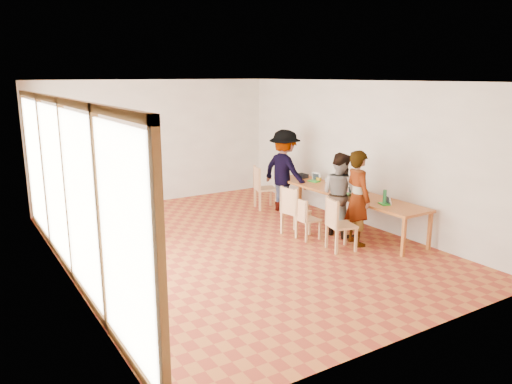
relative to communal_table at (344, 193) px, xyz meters
The scene contains 25 objects.
ground 2.60m from the communal_table, behind, with size 8.00×8.00×0.00m, color #A85728.
wall_back 4.87m from the communal_table, 121.36° to the left, with size 6.00×0.10×3.00m, color beige.
wall_front 4.70m from the communal_table, 122.68° to the right, with size 6.00×0.10×3.00m, color beige.
wall_right 0.95m from the communal_table, 11.54° to the left, with size 0.10×8.00×3.00m, color beige.
window_wall 5.52m from the communal_table, behind, with size 0.10×8.00×3.00m, color white.
ceiling 3.41m from the communal_table, behind, with size 6.00×8.00×0.04m, color white.
communal_table is the anchor object (origin of this frame).
side_table 5.61m from the communal_table, 149.21° to the left, with size 0.90×0.90×0.75m.
chair_near 1.56m from the communal_table, 136.31° to the right, with size 0.54×0.54×0.51m.
chair_mid 1.28m from the communal_table, 167.24° to the right, with size 0.38×0.38×0.43m.
chair_far 1.28m from the communal_table, behind, with size 0.54×0.54×0.52m.
chair_empty 2.20m from the communal_table, 108.67° to the left, with size 0.58×0.58×0.54m.
chair_spare 4.14m from the communal_table, 161.87° to the left, with size 0.52×0.52×0.48m.
person_near 1.16m from the communal_table, 119.31° to the right, with size 0.65×0.43×1.78m, color gray.
person_mid 0.62m from the communal_table, 139.51° to the right, with size 0.80×0.63×1.65m, color gray.
person_far 1.70m from the communal_table, 102.06° to the left, with size 1.23×0.71×1.90m, color gray.
laptop_near 1.23m from the communal_table, 92.82° to the right, with size 0.24×0.25×0.18m.
laptop_mid 0.33m from the communal_table, 109.99° to the right, with size 0.20×0.23×0.18m.
laptop_far 1.11m from the communal_table, 84.07° to the left, with size 0.26×0.28×0.20m.
yellow_mug 1.06m from the communal_table, 80.39° to the left, with size 0.12×0.12×0.10m, color #C78D0E.
green_bottle 1.24m from the communal_table, 94.51° to the right, with size 0.07×0.07×0.28m, color #22753C.
clear_glass 0.97m from the communal_table, 71.57° to the left, with size 0.07×0.07×0.09m, color silver.
condiment_cup 0.88m from the communal_table, 104.21° to the right, with size 0.08×0.08×0.06m, color white.
pink_phone 0.13m from the communal_table, 52.50° to the right, with size 0.05×0.10×0.01m, color #E7509F.
black_pouch 1.60m from the communal_table, 85.09° to the left, with size 0.16×0.26×0.09m, color black.
Camera 1 is at (-4.41, -7.67, 3.11)m, focal length 35.00 mm.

